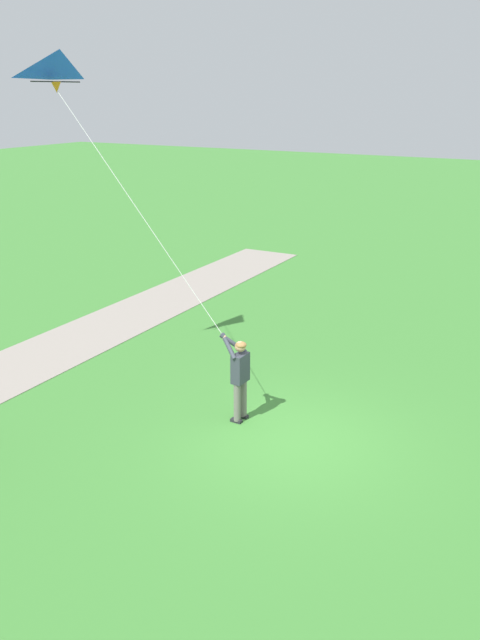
{
  "coord_description": "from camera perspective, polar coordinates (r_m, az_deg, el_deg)",
  "views": [
    {
      "loc": [
        -4.69,
        10.31,
        6.37
      ],
      "look_at": [
        0.63,
        0.88,
        2.62
      ],
      "focal_mm": 36.95,
      "sensor_mm": 36.0,
      "label": 1
    }
  ],
  "objects": [
    {
      "name": "ground_plane",
      "position": [
        13.0,
        4.38,
        -10.31
      ],
      "size": [
        120.0,
        120.0,
        0.0
      ],
      "primitive_type": "plane",
      "color": "#3D7F33"
    },
    {
      "name": "person_kite_flyer",
      "position": [
        13.24,
        -0.06,
        -4.61
      ],
      "size": [
        0.62,
        0.52,
        1.83
      ],
      "color": "#232328",
      "rests_on": "ground"
    },
    {
      "name": "flying_kite",
      "position": [
        14.82,
        -15.2,
        19.93
      ],
      "size": [
        4.25,
        1.34,
        5.41
      ],
      "color": "blue"
    }
  ]
}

